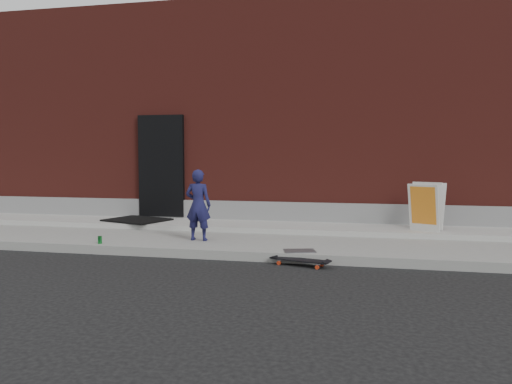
% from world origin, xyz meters
% --- Properties ---
extents(ground, '(80.00, 80.00, 0.00)m').
position_xyz_m(ground, '(0.00, 0.00, 0.00)').
color(ground, black).
rests_on(ground, ground).
extents(sidewalk, '(20.00, 3.00, 0.15)m').
position_xyz_m(sidewalk, '(0.00, 1.50, 0.07)').
color(sidewalk, gray).
rests_on(sidewalk, ground).
extents(apron, '(20.00, 1.20, 0.10)m').
position_xyz_m(apron, '(0.00, 2.40, 0.20)').
color(apron, gray).
rests_on(apron, sidewalk).
extents(building, '(20.00, 8.10, 5.00)m').
position_xyz_m(building, '(-0.00, 6.99, 2.50)').
color(building, '#5C1F19').
rests_on(building, ground).
extents(child, '(0.46, 0.31, 1.25)m').
position_xyz_m(child, '(-1.02, 0.84, 0.78)').
color(child, '#171742').
rests_on(child, sidewalk).
extents(skateboard, '(0.91, 0.46, 0.10)m').
position_xyz_m(skateboard, '(0.90, -0.12, 0.08)').
color(skateboard, '#B32D12').
rests_on(skateboard, ground).
extents(pizza_sign, '(0.74, 0.80, 0.90)m').
position_xyz_m(pizza_sign, '(2.95, 2.20, 0.70)').
color(pizza_sign, silver).
rests_on(pizza_sign, apron).
extents(soda_can, '(0.09, 0.09, 0.13)m').
position_xyz_m(soda_can, '(-2.56, 0.17, 0.21)').
color(soda_can, '#19802F').
rests_on(soda_can, sidewalk).
extents(doormat, '(1.46, 1.32, 0.03)m').
position_xyz_m(doormat, '(-2.90, 2.32, 0.27)').
color(doormat, black).
rests_on(doormat, apron).
extents(utility_plate, '(0.54, 0.43, 0.01)m').
position_xyz_m(utility_plate, '(0.84, 0.23, 0.16)').
color(utility_plate, '#55555A').
rests_on(utility_plate, sidewalk).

